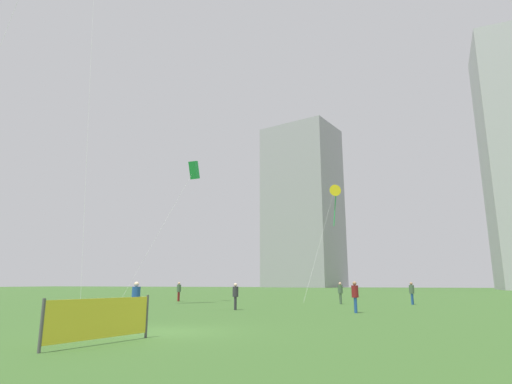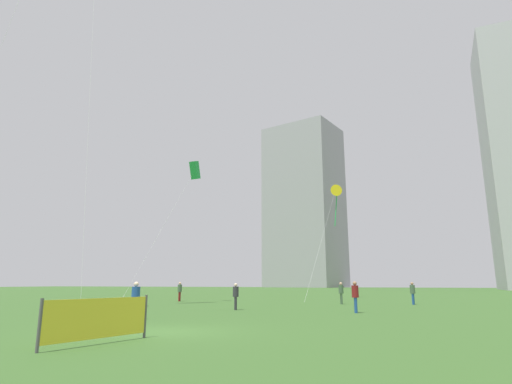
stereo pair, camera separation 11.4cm
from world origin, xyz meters
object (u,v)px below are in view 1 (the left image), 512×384
Objects in this scene: kite_flying_1 at (194,170)px; kite_flying_4 at (334,192)px; person_standing_1 at (412,292)px; person_standing_6 at (340,291)px; person_standing_3 at (235,294)px; person_standing_2 at (179,290)px; person_standing_0 at (355,295)px; person_standing_4 at (136,298)px; distant_highrise_1 at (303,206)px; event_banner at (101,318)px.

kite_flying_4 is (10.56, 14.28, 0.24)m from kite_flying_1.
person_standing_1 is 5.36m from person_standing_6.
kite_flying_4 is at bearing 44.45° from person_standing_1.
person_standing_2 is at bearing -150.48° from person_standing_3.
kite_flying_4 is (12.39, 12.92, 10.86)m from person_standing_2.
person_standing_3 is 0.96× the size of person_standing_6.
person_standing_1 is at bearing 151.72° from person_standing_0.
person_standing_6 is at bearing 4.33° from kite_flying_1.
kite_flying_4 reaches higher than person_standing_3.
person_standing_3 is 15.34m from kite_flying_1.
person_standing_0 is at bearing 176.88° from person_standing_1.
person_standing_4 is at bearing -26.75° from person_standing_3.
person_standing_4 is at bearing 13.38° from person_standing_2.
person_standing_1 is (3.22, 10.49, -0.02)m from person_standing_0.
person_standing_3 is (-10.44, -10.20, -0.04)m from person_standing_1.
kite_flying_1 is (-12.55, -0.95, 10.62)m from person_standing_6.
kite_flying_4 reaches higher than person_standing_4.
kite_flying_4 is at bearing 53.51° from kite_flying_1.
kite_flying_1 is (1.83, -1.36, 10.62)m from person_standing_2.
person_standing_2 reaches higher than person_standing_6.
distant_highrise_1 is at bearing 117.03° from person_standing_4.
distant_highrise_1 reaches higher than kite_flying_4.
person_standing_2 reaches higher than person_standing_1.
person_standing_6 is at bearing -81.53° from kite_flying_4.
person_standing_4 is (-12.18, -18.10, 0.00)m from person_standing_1.
person_standing_1 is 17.93m from kite_flying_4.
person_standing_1 is 19.65m from person_standing_2.
person_standing_0 is 19.15m from person_standing_2.
kite_flying_4 is at bearing 178.79° from person_standing_0.
kite_flying_1 is at bearing -105.19° from person_standing_6.
distant_highrise_1 is at bearing 29.86° from person_standing_1.
kite_flying_1 is at bearing 43.59° from person_standing_2.
person_standing_6 is at bearing 115.19° from person_standing_1.
person_standing_0 is at bearing 49.29° from person_standing_2.
distant_highrise_1 is (-30.40, 128.23, 29.08)m from person_standing_0.
person_standing_3 is 0.48× the size of event_banner.
person_standing_1 is 0.13× the size of kite_flying_1.
person_standing_0 is at bearing 69.43° from event_banner.
person_standing_2 is at bearing 105.78° from person_standing_1.
person_standing_2 is 14.39m from person_standing_6.
person_standing_3 is 14.81m from event_banner.
person_standing_4 is 20.09m from kite_flying_1.
person_standing_1 is at bearing -59.48° from kite_flying_4.
kite_flying_4 is at bearing 87.87° from event_banner.
person_standing_1 is at bearing 74.13° from person_standing_4.
kite_flying_4 is (3.20, 22.49, 10.90)m from person_standing_3.
person_standing_4 is 32.64m from kite_flying_4.
kite_flying_1 reaches higher than event_banner.
kite_flying_1 is (-5.63, 16.10, 10.62)m from person_standing_4.
person_standing_6 is at bearing -60.76° from distant_highrise_1.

